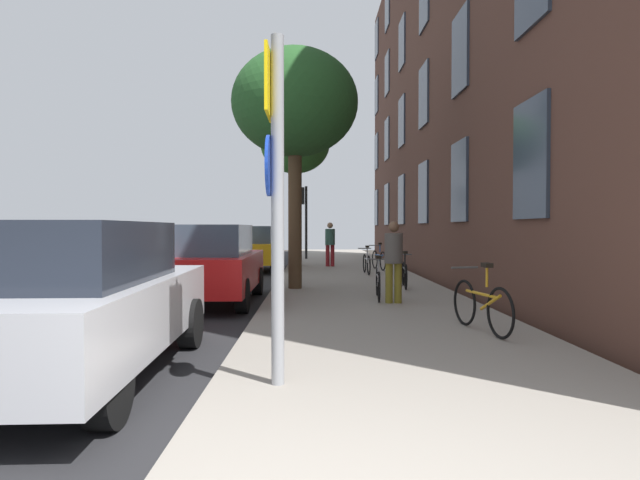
{
  "coord_description": "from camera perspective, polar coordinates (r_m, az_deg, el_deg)",
  "views": [
    {
      "loc": [
        -0.03,
        -2.42,
        1.57
      ],
      "look_at": [
        0.18,
        12.79,
        1.23
      ],
      "focal_mm": 30.54,
      "sensor_mm": 36.0,
      "label": 1
    }
  ],
  "objects": [
    {
      "name": "building_facade",
      "position": [
        18.03,
        11.71,
        17.31
      ],
      "size": [
        0.56,
        27.0,
        13.08
      ],
      "color": "#513328",
      "rests_on": "ground"
    },
    {
      "name": "road_asphalt",
      "position": [
        18.05,
        -15.15,
        -3.74
      ],
      "size": [
        7.0,
        38.0,
        0.01
      ],
      "primitive_type": "cube",
      "color": "#232326",
      "rests_on": "ground"
    },
    {
      "name": "bicycle_4",
      "position": [
        18.94,
        6.18,
        -2.01
      ],
      "size": [
        0.44,
        1.6,
        0.94
      ],
      "color": "black",
      "rests_on": "sidewalk"
    },
    {
      "name": "ground_plane",
      "position": [
        17.65,
        -8.51,
        -3.84
      ],
      "size": [
        41.8,
        41.8,
        0.0
      ],
      "primitive_type": "plane",
      "color": "#332D28"
    },
    {
      "name": "car_2",
      "position": [
        19.84,
        -7.01,
        -0.83
      ],
      "size": [
        2.0,
        4.12,
        1.62
      ],
      "color": "orange",
      "rests_on": "road_asphalt"
    },
    {
      "name": "traffic_light",
      "position": [
        25.61,
        -1.7,
        3.27
      ],
      "size": [
        0.43,
        0.24,
        3.41
      ],
      "color": "black",
      "rests_on": "sidewalk"
    },
    {
      "name": "tree_far",
      "position": [
        21.52,
        -2.62,
        9.82
      ],
      "size": [
        2.7,
        2.7,
        5.87
      ],
      "color": "#4C3823",
      "rests_on": "sidewalk"
    },
    {
      "name": "sidewalk",
      "position": [
        17.52,
        2.93,
        -3.66
      ],
      "size": [
        4.2,
        38.0,
        0.12
      ],
      "primitive_type": "cube",
      "color": "gray",
      "rests_on": "ground"
    },
    {
      "name": "pedestrian_1",
      "position": [
        20.46,
        1.06,
        -0.14
      ],
      "size": [
        0.49,
        0.49,
        1.65
      ],
      "color": "maroon",
      "rests_on": "sidewalk"
    },
    {
      "name": "tree_near",
      "position": [
        13.37,
        -2.65,
        14.02
      ],
      "size": [
        3.02,
        3.02,
        5.72
      ],
      "color": "#4C3823",
      "rests_on": "sidewalk"
    },
    {
      "name": "pedestrian_0",
      "position": [
        10.55,
        7.73,
        -1.72
      ],
      "size": [
        0.45,
        0.45,
        1.57
      ],
      "color": "olive",
      "rests_on": "sidewalk"
    },
    {
      "name": "bicycle_2",
      "position": [
        13.35,
        8.84,
        -3.48
      ],
      "size": [
        0.42,
        1.58,
        0.89
      ],
      "color": "black",
      "rests_on": "sidewalk"
    },
    {
      "name": "bicycle_3",
      "position": [
        17.2,
        4.91,
        -2.4
      ],
      "size": [
        0.42,
        1.58,
        0.9
      ],
      "color": "black",
      "rests_on": "sidewalk"
    },
    {
      "name": "sign_post",
      "position": [
        5.04,
        -4.75,
        5.88
      ],
      "size": [
        0.16,
        0.6,
        3.21
      ],
      "color": "gray",
      "rests_on": "sidewalk"
    },
    {
      "name": "car_0",
      "position": [
        6.1,
        -24.13,
        -5.66
      ],
      "size": [
        1.93,
        4.48,
        1.62
      ],
      "color": "#B7B7BC",
      "rests_on": "road_asphalt"
    },
    {
      "name": "bicycle_1",
      "position": [
        11.17,
        6.1,
        -4.39
      ],
      "size": [
        0.42,
        1.64,
        0.89
      ],
      "color": "black",
      "rests_on": "sidewalk"
    },
    {
      "name": "bicycle_0",
      "position": [
        7.94,
        16.57,
        -6.51
      ],
      "size": [
        0.48,
        1.68,
        0.97
      ],
      "color": "black",
      "rests_on": "sidewalk"
    },
    {
      "name": "car_1",
      "position": [
        11.43,
        -11.42,
        -2.39
      ],
      "size": [
        1.87,
        4.3,
        1.62
      ],
      "color": "red",
      "rests_on": "road_asphalt"
    }
  ]
}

